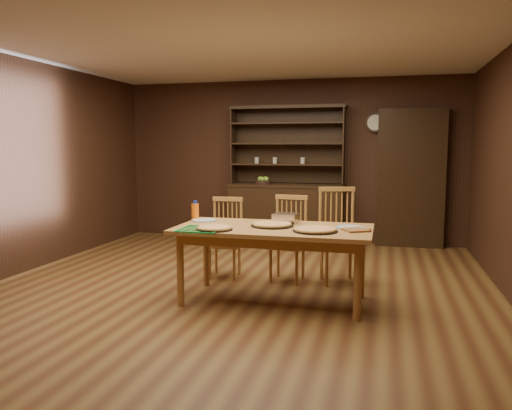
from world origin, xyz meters
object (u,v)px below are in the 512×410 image
(chair_right, at_px, (338,232))
(juice_bottle, at_px, (195,211))
(chair_center, at_px, (289,236))
(china_hutch, at_px, (286,206))
(dining_table, at_px, (274,235))
(chair_left, at_px, (226,235))

(chair_right, xyz_separation_m, juice_bottle, (-1.48, -0.65, 0.27))
(chair_center, distance_m, juice_bottle, 1.13)
(chair_right, bearing_deg, china_hutch, 98.38)
(dining_table, relative_size, chair_center, 1.95)
(china_hutch, distance_m, chair_right, 2.35)
(chair_center, xyz_separation_m, chair_right, (0.55, 0.08, 0.05))
(china_hutch, bearing_deg, dining_table, -81.21)
(dining_table, distance_m, chair_left, 1.15)
(chair_left, relative_size, chair_right, 0.87)
(chair_center, bearing_deg, dining_table, -84.29)
(chair_right, bearing_deg, chair_left, 167.05)
(dining_table, distance_m, juice_bottle, 0.99)
(juice_bottle, bearing_deg, chair_left, 72.84)
(dining_table, xyz_separation_m, chair_left, (-0.76, 0.84, -0.18))
(china_hutch, xyz_separation_m, chair_center, (0.47, -2.21, -0.08))
(china_hutch, distance_m, chair_center, 2.26)
(china_hutch, bearing_deg, chair_center, -78.03)
(china_hutch, bearing_deg, chair_right, -64.39)
(chair_center, bearing_deg, juice_bottle, -143.28)
(chair_right, height_order, juice_bottle, chair_right)
(chair_left, distance_m, juice_bottle, 0.67)
(dining_table, bearing_deg, china_hutch, 98.79)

